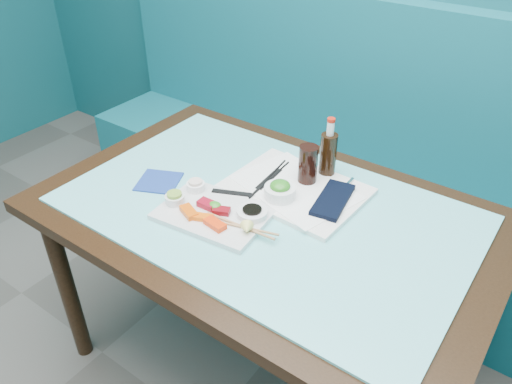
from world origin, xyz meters
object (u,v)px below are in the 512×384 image
Objects in this scene: booth_bench at (368,187)px; blue_napkin at (159,182)px; dining_table at (265,230)px; serving_tray at (295,190)px; seaweed_bowl at (280,192)px; cola_bottle_body at (328,156)px; cola_glass at (308,164)px; sashimi_plate at (214,213)px.

blue_napkin is (-0.37, -0.93, 0.39)m from booth_bench.
dining_table is 0.39m from blue_napkin.
seaweed_bowl reaches higher than serving_tray.
dining_table is 10.61× the size of blue_napkin.
serving_tray is 0.16m from cola_bottle_body.
seaweed_bowl is 0.22m from cola_bottle_body.
serving_tray is 0.09m from cola_glass.
booth_bench reaches higher than seaweed_bowl.
sashimi_plate is at bearing -129.18° from dining_table.
dining_table is 11.03× the size of cola_glass.
dining_table is 0.14m from seaweed_bowl.
booth_bench is at bearing 77.93° from sashimi_plate.
dining_table is at bearing 44.78° from sashimi_plate.
seaweed_bowl is (0.02, 0.05, 0.13)m from dining_table.
cola_bottle_body is at bearing 77.69° from seaweed_bowl.
seaweed_bowl reaches higher than dining_table.
cola_bottle_body is 0.56m from blue_napkin.
cola_glass is at bearing -86.69° from booth_bench.
dining_table is at bearing -101.99° from cola_glass.
dining_table is 8.88× the size of cola_bottle_body.
seaweed_bowl is at bearing -98.75° from cola_glass.
sashimi_plate and serving_tray have the same top height.
serving_tray is at bearing -87.74° from booth_bench.
booth_bench is 0.89m from dining_table.
seaweed_bowl is at bearing -102.31° from cola_bottle_body.
seaweed_bowl is at bearing 69.94° from dining_table.
dining_table is 0.19m from sashimi_plate.
seaweed_bowl is (-0.01, -0.07, 0.03)m from serving_tray.
dining_table is 4.34× the size of sashimi_plate.
seaweed_bowl is 0.75× the size of blue_napkin.
blue_napkin is (-0.39, -0.14, -0.03)m from seaweed_bowl.
booth_bench is 19.02× the size of cola_bottle_body.
sashimi_plate is at bearing -114.74° from serving_tray.
booth_bench is at bearing 91.32° from seaweed_bowl.
serving_tray is 3.35× the size of cola_glass.
blue_napkin is at bearing -166.03° from dining_table.
dining_table is (0.00, -0.84, 0.29)m from booth_bench.
serving_tray is (0.03, -0.71, 0.39)m from booth_bench.
cola_bottle_body is (0.05, 0.21, 0.04)m from seaweed_bowl.
dining_table is 14.24× the size of seaweed_bowl.
cola_glass is at bearing 82.46° from serving_tray.
cola_bottle_body reaches higher than cola_glass.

